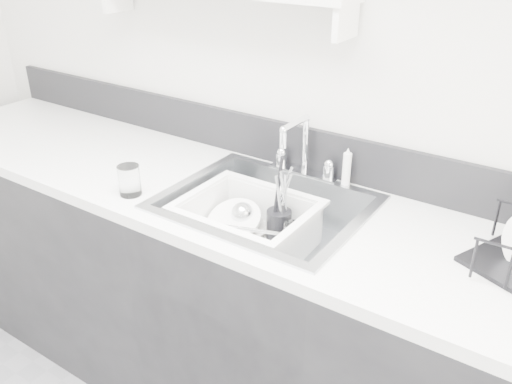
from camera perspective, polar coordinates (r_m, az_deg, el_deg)
The scene contains 12 objects.
counter_run at distance 1.99m, azimuth 0.83°, elevation -12.93°, with size 3.20×0.62×0.92m.
backsplash at distance 1.93m, azimuth 5.81°, elevation 4.41°, with size 3.20×0.02×0.16m, color black.
sink at distance 1.77m, azimuth 0.91°, elevation -3.72°, with size 0.64×0.52×0.20m, color silver, non-canonical shape.
faucet at distance 1.89m, azimuth 5.01°, elevation 3.36°, with size 0.26×0.18×0.23m.
side_sprayer at distance 1.83m, azimuth 9.53°, elevation 2.59°, with size 0.03×0.03×0.14m, color white.
wash_tub at distance 1.78m, azimuth -0.94°, elevation -3.57°, with size 0.42×0.34×0.16m, color white, non-canonical shape.
plate_stack at distance 1.86m, azimuth -2.07°, elevation -3.65°, with size 0.23×0.22×0.09m.
utensil_cup at distance 1.81m, azimuth 2.42°, elevation -3.23°, with size 0.08×0.08×0.28m.
ladle at distance 1.79m, azimuth -1.24°, elevation -4.07°, with size 0.31×0.11×0.09m, color silver, non-canonical shape.
tumbler_in_tub at distance 1.74m, azimuth 4.03°, elevation -4.88°, with size 0.07×0.07×0.10m, color white.
tumbler_counter at distance 1.81m, azimuth -13.18°, elevation 1.20°, with size 0.07×0.07×0.10m, color white.
bowl_small at distance 1.72m, azimuth 1.19°, elevation -6.74°, with size 0.10×0.10×0.03m, color white.
Camera 1 is at (0.83, -0.09, 1.73)m, focal length 38.00 mm.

